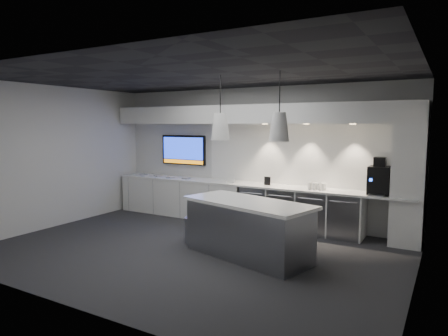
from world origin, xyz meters
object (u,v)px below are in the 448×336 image
Objects in this scene: island at (248,229)px; coffee_machine at (379,179)px; wall_tv at (184,150)px; bin at (194,230)px.

coffee_machine is (1.72, 1.98, 0.71)m from island.
coffee_machine is (4.60, -0.25, -0.38)m from wall_tv.
coffee_machine is at bearing 31.12° from bin.
coffee_machine reaches higher than island.
island is at bearing -132.01° from coffee_machine.
bin is at bearing -50.62° from wall_tv.
bin is 0.69× the size of coffee_machine.
island is at bearing -9.45° from bin.
wall_tv is 3.80m from island.
bin is at bearing -149.90° from coffee_machine.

